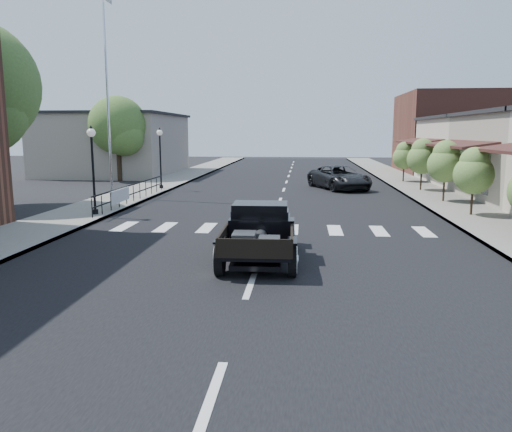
{
  "coord_description": "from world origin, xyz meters",
  "views": [
    {
      "loc": [
        1.2,
        -14.23,
        3.58
      ],
      "look_at": [
        -0.25,
        1.08,
        1.0
      ],
      "focal_mm": 35.0,
      "sensor_mm": 36.0,
      "label": 1
    }
  ],
  "objects": [
    {
      "name": "flagpole",
      "position": [
        -9.2,
        12.0,
        5.75
      ],
      "size": [
        0.12,
        0.12,
        11.2
      ],
      "primitive_type": "cylinder",
      "color": "silver",
      "rests_on": "sidewalk_left"
    },
    {
      "name": "small_tree_c",
      "position": [
        8.3,
        11.64,
        1.62
      ],
      "size": [
        1.76,
        1.76,
        2.94
      ],
      "primitive_type": null,
      "color": "#597B38",
      "rests_on": "sidewalk_right"
    },
    {
      "name": "second_car",
      "position": [
        3.49,
        17.8,
        0.74
      ],
      "size": [
        4.29,
        5.83,
        1.47
      ],
      "primitive_type": "imported",
      "rotation": [
        0.0,
        0.0,
        0.4
      ],
      "color": "black",
      "rests_on": "ground"
    },
    {
      "name": "railing",
      "position": [
        -7.3,
        10.0,
        0.65
      ],
      "size": [
        0.08,
        10.0,
        1.0
      ],
      "primitive_type": null,
      "color": "black",
      "rests_on": "sidewalk_left"
    },
    {
      "name": "sidewalk_right",
      "position": [
        8.5,
        15.0,
        0.07
      ],
      "size": [
        3.0,
        80.0,
        0.15
      ],
      "primitive_type": "cube",
      "color": "gray",
      "rests_on": "ground"
    },
    {
      "name": "lamp_post_b",
      "position": [
        -7.6,
        6.0,
        2.01
      ],
      "size": [
        0.36,
        0.36,
        3.72
      ],
      "primitive_type": null,
      "color": "black",
      "rests_on": "sidewalk_left"
    },
    {
      "name": "road",
      "position": [
        0.0,
        15.0,
        0.01
      ],
      "size": [
        14.0,
        80.0,
        0.02
      ],
      "primitive_type": "cube",
      "color": "black",
      "rests_on": "ground"
    },
    {
      "name": "low_building_left",
      "position": [
        -15.0,
        28.0,
        2.5
      ],
      "size": [
        10.0,
        12.0,
        5.0
      ],
      "primitive_type": "cube",
      "color": "#A69A8B",
      "rests_on": "ground"
    },
    {
      "name": "storefront_far",
      "position": [
        15.0,
        22.0,
        2.25
      ],
      "size": [
        10.0,
        9.0,
        4.5
      ],
      "primitive_type": "cube",
      "color": "beige",
      "rests_on": "ground"
    },
    {
      "name": "hotrod_pickup",
      "position": [
        0.01,
        -0.5,
        0.82
      ],
      "size": [
        2.34,
        4.8,
        1.65
      ],
      "primitive_type": null,
      "rotation": [
        0.0,
        0.0,
        0.03
      ],
      "color": "black",
      "rests_on": "ground"
    },
    {
      "name": "sidewalk_left",
      "position": [
        -8.5,
        15.0,
        0.07
      ],
      "size": [
        3.0,
        80.0,
        0.15
      ],
      "primitive_type": "cube",
      "color": "gray",
      "rests_on": "ground"
    },
    {
      "name": "road_markings",
      "position": [
        0.0,
        10.0,
        0.0
      ],
      "size": [
        12.0,
        60.0,
        0.06
      ],
      "primitive_type": null,
      "color": "silver",
      "rests_on": "ground"
    },
    {
      "name": "lamp_post_c",
      "position": [
        -7.6,
        16.0,
        2.01
      ],
      "size": [
        0.36,
        0.36,
        3.72
      ],
      "primitive_type": null,
      "color": "black",
      "rests_on": "sidewalk_left"
    },
    {
      "name": "small_tree_d",
      "position": [
        8.3,
        16.64,
        1.64
      ],
      "size": [
        1.79,
        1.79,
        2.98
      ],
      "primitive_type": null,
      "color": "#597B38",
      "rests_on": "sidewalk_right"
    },
    {
      "name": "far_building_right",
      "position": [
        15.5,
        32.0,
        3.5
      ],
      "size": [
        11.0,
        10.0,
        7.0
      ],
      "primitive_type": "cube",
      "color": "brown",
      "rests_on": "ground"
    },
    {
      "name": "small_tree_b",
      "position": [
        8.3,
        7.35,
        1.52
      ],
      "size": [
        1.64,
        1.64,
        2.73
      ],
      "primitive_type": null,
      "color": "#597B38",
      "rests_on": "sidewalk_right"
    },
    {
      "name": "ground",
      "position": [
        0.0,
        0.0,
        0.0
      ],
      "size": [
        120.0,
        120.0,
        0.0
      ],
      "primitive_type": "plane",
      "color": "black",
      "rests_on": "ground"
    },
    {
      "name": "small_tree_e",
      "position": [
        8.3,
        22.02,
        1.49
      ],
      "size": [
        1.61,
        1.61,
        2.68
      ],
      "primitive_type": null,
      "color": "#597B38",
      "rests_on": "sidewalk_right"
    },
    {
      "name": "banner",
      "position": [
        -7.22,
        8.0,
        0.45
      ],
      "size": [
        0.04,
        2.2,
        0.6
      ],
      "primitive_type": null,
      "color": "silver",
      "rests_on": "sidewalk_left"
    },
    {
      "name": "big_tree_far",
      "position": [
        -12.5,
        22.0,
        3.12
      ],
      "size": [
        4.25,
        4.25,
        6.25
      ],
      "primitive_type": null,
      "color": "#43642A",
      "rests_on": "ground"
    }
  ]
}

